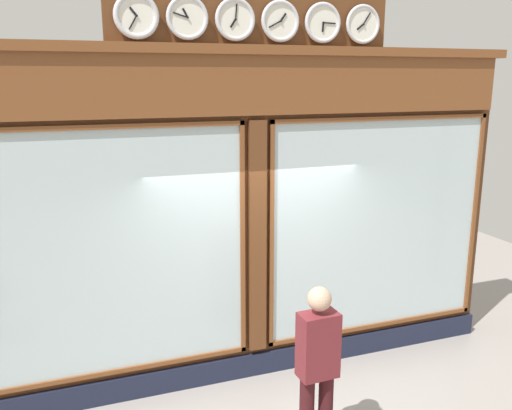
{
  "coord_description": "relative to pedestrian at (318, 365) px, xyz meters",
  "views": [
    {
      "loc": [
        2.02,
        5.54,
        3.5
      ],
      "look_at": [
        0.0,
        0.0,
        2.1
      ],
      "focal_mm": 37.81,
      "sensor_mm": 36.0,
      "label": 1
    }
  ],
  "objects": [
    {
      "name": "shop_facade",
      "position": [
        0.04,
        -1.66,
        1.03
      ],
      "size": [
        6.52,
        0.42,
        4.39
      ],
      "color": "#5B3319",
      "rests_on": "ground_plane"
    },
    {
      "name": "pedestrian",
      "position": [
        0.0,
        0.0,
        0.0
      ],
      "size": [
        0.37,
        0.23,
        1.69
      ],
      "color": "#3A1316",
      "rests_on": "ground_plane"
    }
  ]
}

